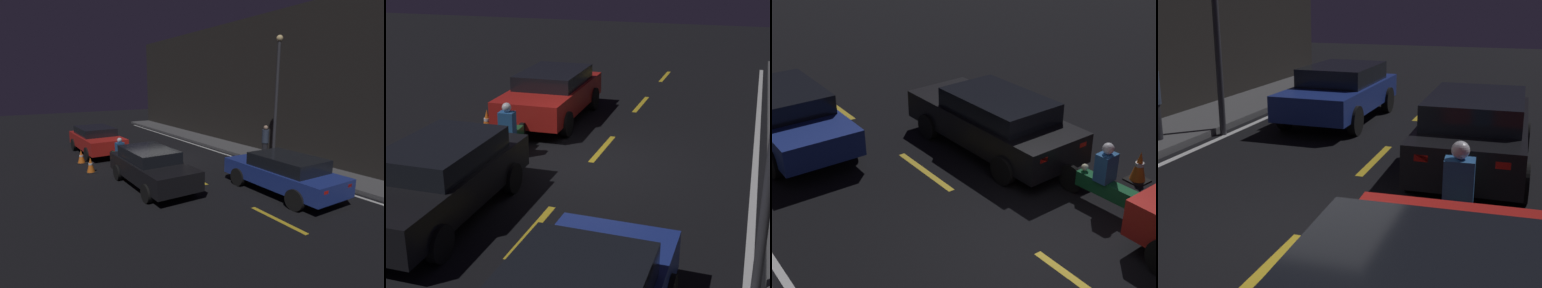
# 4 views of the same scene
# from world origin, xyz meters

# --- Properties ---
(ground_plane) EXTENTS (56.00, 56.00, 0.00)m
(ground_plane) POSITION_xyz_m (0.00, 0.00, 0.00)
(ground_plane) COLOR black
(lane_dash_c) EXTENTS (2.00, 0.14, 0.01)m
(lane_dash_c) POSITION_xyz_m (-1.00, 0.00, 0.00)
(lane_dash_c) COLOR gold
(lane_dash_c) RESTS_ON ground
(lane_dash_d) EXTENTS (2.00, 0.14, 0.01)m
(lane_dash_d) POSITION_xyz_m (3.50, 0.00, 0.00)
(lane_dash_d) COLOR gold
(lane_dash_d) RESTS_ON ground
(lane_dash_e) EXTENTS (2.00, 0.14, 0.01)m
(lane_dash_e) POSITION_xyz_m (8.00, 0.00, 0.00)
(lane_dash_e) COLOR gold
(lane_dash_e) RESTS_ON ground
(van_black) EXTENTS (4.47, 1.91, 1.40)m
(van_black) POSITION_xyz_m (3.45, -1.83, 0.76)
(van_black) COLOR black
(van_black) RESTS_ON ground
(sedan_blue) EXTENTS (4.30, 1.93, 1.36)m
(sedan_blue) POSITION_xyz_m (6.56, 1.79, 0.74)
(sedan_blue) COLOR navy
(sedan_blue) RESTS_ON ground
(motorcycle) EXTENTS (2.31, 0.38, 1.36)m
(motorcycle) POSITION_xyz_m (0.23, -1.97, 0.55)
(motorcycle) COLOR black
(motorcycle) RESTS_ON ground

